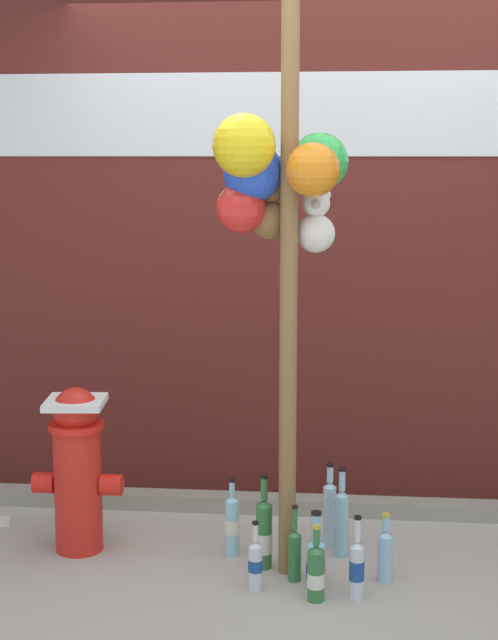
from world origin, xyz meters
TOP-DOWN VIEW (x-y plane):
  - ground_plane at (0.00, 0.00)m, footprint 14.00×14.00m
  - building_wall at (0.00, 1.33)m, footprint 10.00×0.21m
  - curb_strip at (0.00, 0.96)m, footprint 8.00×0.12m
  - memorial_post at (-0.13, 0.29)m, footprint 0.58×0.49m
  - fire_hydrant at (-1.04, 0.41)m, footprint 0.40×0.28m
  - bottle_0 at (0.04, 0.11)m, footprint 0.08×0.08m
  - bottle_1 at (-0.19, 0.30)m, footprint 0.07×0.07m
  - bottle_2 at (0.32, 0.21)m, footprint 0.06×0.06m
  - bottle_3 at (-0.05, 0.18)m, footprint 0.06×0.06m
  - bottle_4 at (0.20, 0.04)m, footprint 0.06×0.06m
  - bottle_5 at (-0.34, 0.42)m, footprint 0.07×0.07m
  - bottle_6 at (-0.21, 0.08)m, footprint 0.06×0.06m
  - bottle_7 at (0.04, 0.01)m, footprint 0.07×0.07m
  - bottle_8 at (0.09, 0.55)m, footprint 0.06×0.06m
  - bottle_9 at (0.14, 0.45)m, footprint 0.06×0.06m

SIDE VIEW (x-z plane):
  - ground_plane at x=0.00m, z-range 0.00..0.00m
  - curb_strip at x=0.00m, z-range 0.00..0.08m
  - bottle_6 at x=-0.21m, z-range -0.03..0.26m
  - bottle_0 at x=0.04m, z-range -0.05..0.28m
  - bottle_7 at x=0.04m, z-range -0.04..0.28m
  - bottle_3 at x=-0.05m, z-range -0.04..0.29m
  - bottle_2 at x=0.32m, z-range -0.02..0.27m
  - bottle_4 at x=0.20m, z-range -0.04..0.31m
  - bottle_5 at x=-0.34m, z-range -0.03..0.32m
  - bottle_1 at x=-0.19m, z-range -0.05..0.36m
  - bottle_9 at x=0.14m, z-range -0.04..0.37m
  - bottle_8 at x=0.09m, z-range -0.03..0.36m
  - fire_hydrant at x=-1.04m, z-range 0.02..0.77m
  - building_wall at x=0.00m, z-range 0.00..3.38m
  - memorial_post at x=-0.13m, z-range 0.29..3.30m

